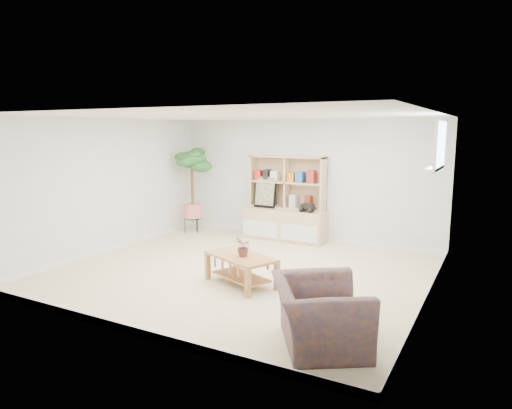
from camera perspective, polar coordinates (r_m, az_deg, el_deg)
The scene contains 14 objects.
floor at distance 7.21m, azimuth -1.87°, elevation -8.38°, with size 5.50×5.00×0.01m, color beige.
ceiling at distance 6.87m, azimuth -1.98°, elevation 11.06°, with size 5.50×5.00×0.01m, color white.
walls at distance 6.94m, azimuth -1.92°, elevation 1.11°, with size 5.51×5.01×2.40m.
baseboard at distance 7.19m, azimuth -1.87°, elevation -8.00°, with size 5.50×5.00×0.10m, color white, non-canonical shape.
window at distance 6.57m, azimuth 22.09°, elevation 6.99°, with size 0.10×0.98×0.68m, color silver, non-canonical shape.
window_sill at distance 6.60m, azimuth 21.41°, elevation 4.25°, with size 0.14×1.00×0.04m, color white.
storage_unit at distance 9.09m, azimuth 3.65°, elevation 0.74°, with size 1.68×0.57×1.68m, color tan, non-canonical shape.
poster at distance 9.23m, azimuth 1.17°, elevation 1.59°, with size 0.47×0.11×0.64m, color yellow, non-canonical shape.
toy_truck at distance 8.81m, azimuth 6.46°, elevation -0.37°, with size 0.33×0.23×0.18m, color black, non-canonical shape.
coffee_table at distance 6.58m, azimuth -1.88°, elevation -8.16°, with size 1.05×0.57×0.43m, color #A57340, non-canonical shape.
table_plant at distance 6.43m, azimuth -1.57°, elevation -5.32°, with size 0.25×0.21×0.27m, color #1E4C21.
floor_tree at distance 9.80m, azimuth -7.97°, elevation 1.71°, with size 0.67×0.67×1.82m, color #184418, non-canonical shape.
armchair at distance 4.79m, azimuth 7.94°, elevation -12.90°, with size 1.03×0.90×0.76m, color navy.
sill_plant at distance 6.85m, azimuth 21.75°, elevation 5.47°, with size 0.12×0.10×0.22m, color #184418.
Camera 1 is at (3.47, -5.93, 2.18)m, focal length 32.00 mm.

